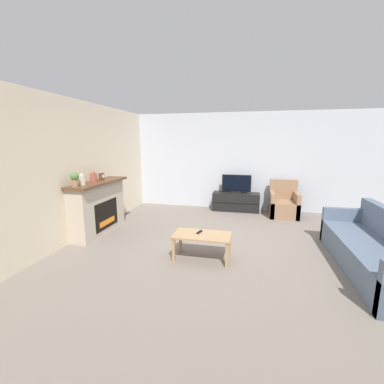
% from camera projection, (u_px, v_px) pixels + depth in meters
% --- Properties ---
extents(ground_plane, '(24.00, 24.00, 0.00)m').
position_uv_depth(ground_plane, '(221.00, 247.00, 4.73)').
color(ground_plane, slate).
extents(wall_back, '(12.00, 0.06, 2.70)m').
position_uv_depth(wall_back, '(234.00, 162.00, 7.25)').
color(wall_back, silver).
rests_on(wall_back, ground).
extents(wall_left, '(0.06, 12.00, 2.70)m').
position_uv_depth(wall_left, '(80.00, 170.00, 5.09)').
color(wall_left, beige).
rests_on(wall_left, ground).
extents(fireplace, '(0.49, 1.62, 1.10)m').
position_uv_depth(fireplace, '(98.00, 207.00, 5.40)').
color(fireplace, '#B7A893').
rests_on(fireplace, ground).
extents(mantel_vase_left, '(0.12, 0.12, 0.22)m').
position_uv_depth(mantel_vase_left, '(82.00, 180.00, 4.81)').
color(mantel_vase_left, beige).
rests_on(mantel_vase_left, fireplace).
extents(mantel_vase_centre_left, '(0.14, 0.14, 0.23)m').
position_uv_depth(mantel_vase_centre_left, '(93.00, 177.00, 5.16)').
color(mantel_vase_centre_left, '#994C3D').
rests_on(mantel_vase_centre_left, fireplace).
extents(mantel_clock, '(0.08, 0.11, 0.15)m').
position_uv_depth(mantel_clock, '(101.00, 177.00, 5.43)').
color(mantel_clock, brown).
rests_on(mantel_clock, fireplace).
extents(potted_plant, '(0.15, 0.15, 0.26)m').
position_uv_depth(potted_plant, '(75.00, 179.00, 4.61)').
color(potted_plant, '#936B4C').
rests_on(potted_plant, fireplace).
extents(tv_stand, '(1.27, 0.43, 0.51)m').
position_uv_depth(tv_stand, '(236.00, 202.00, 7.16)').
color(tv_stand, black).
rests_on(tv_stand, ground).
extents(tv, '(0.79, 0.18, 0.50)m').
position_uv_depth(tv, '(236.00, 185.00, 7.07)').
color(tv, black).
rests_on(tv, tv_stand).
extents(armchair, '(0.70, 0.76, 0.92)m').
position_uv_depth(armchair, '(284.00, 205.00, 6.65)').
color(armchair, '#937051').
rests_on(armchair, ground).
extents(coffee_table, '(0.93, 0.50, 0.42)m').
position_uv_depth(coffee_table, '(202.00, 238.00, 4.18)').
color(coffee_table, '#A37F56').
rests_on(coffee_table, ground).
extents(remote, '(0.08, 0.16, 0.02)m').
position_uv_depth(remote, '(199.00, 232.00, 4.24)').
color(remote, black).
rests_on(remote, coffee_table).
extents(couch, '(0.81, 2.43, 0.87)m').
position_uv_depth(couch, '(376.00, 253.00, 3.78)').
color(couch, slate).
rests_on(couch, ground).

